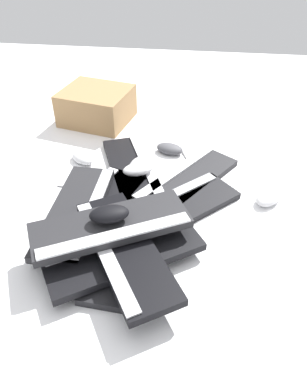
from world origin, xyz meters
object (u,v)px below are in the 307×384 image
(keyboard_0, at_px, (126,245))
(keyboard_8, at_px, (111,226))
(keyboard_4, at_px, (94,209))
(keyboard_7, at_px, (124,249))
(mouse_5, at_px, (170,149))
(keyboard_1, at_px, (176,208))
(mouse_3, at_px, (138,169))
(keyboard_2, at_px, (186,180))
(mouse_0, at_px, (139,165))
(mouse_1, at_px, (269,197))
(keyboard_5, at_px, (77,210))
(mouse_4, at_px, (83,157))
(keyboard_3, at_px, (133,170))
(cardboard_box, at_px, (97,106))
(mouse_2, at_px, (109,214))
(keyboard_6, at_px, (124,253))

(keyboard_0, bearing_deg, keyboard_8, -64.13)
(keyboard_4, relative_size, keyboard_8, 1.01)
(keyboard_7, relative_size, mouse_5, 4.13)
(keyboard_0, relative_size, keyboard_8, 0.98)
(keyboard_1, xyz_separation_m, mouse_3, (-0.15, -0.15, 0.04))
(keyboard_2, distance_m, mouse_0, 0.18)
(mouse_3, bearing_deg, mouse_1, 146.78)
(keyboard_5, distance_m, mouse_0, 0.31)
(mouse_1, xyz_separation_m, mouse_4, (-0.16, -0.69, 0.00))
(keyboard_3, height_order, mouse_5, mouse_5)
(keyboard_2, height_order, mouse_0, mouse_0)
(mouse_0, bearing_deg, mouse_5, 163.77)
(keyboard_3, distance_m, mouse_3, 0.06)
(mouse_5, relative_size, cardboard_box, 0.38)
(keyboard_0, relative_size, mouse_5, 4.09)
(keyboard_0, height_order, mouse_2, mouse_2)
(keyboard_1, height_order, keyboard_2, same)
(keyboard_8, bearing_deg, keyboard_5, -129.70)
(keyboard_5, relative_size, mouse_3, 4.02)
(keyboard_1, relative_size, keyboard_3, 0.92)
(keyboard_8, bearing_deg, mouse_2, -151.64)
(mouse_0, bearing_deg, keyboard_3, -110.96)
(keyboard_7, height_order, mouse_0, keyboard_7)
(mouse_0, bearing_deg, keyboard_0, 15.91)
(mouse_0, bearing_deg, keyboard_6, 16.44)
(mouse_1, relative_size, mouse_4, 1.00)
(keyboard_3, xyz_separation_m, mouse_0, (0.02, 0.03, 0.04))
(keyboard_5, xyz_separation_m, mouse_2, (0.11, 0.14, 0.10))
(keyboard_3, bearing_deg, mouse_4, -103.89)
(mouse_4, bearing_deg, keyboard_1, 6.25)
(mouse_1, distance_m, mouse_3, 0.46)
(keyboard_8, distance_m, mouse_2, 0.04)
(mouse_5, bearing_deg, mouse_2, -85.77)
(keyboard_5, xyz_separation_m, keyboard_8, (0.12, 0.14, 0.06))
(keyboard_8, xyz_separation_m, mouse_3, (-0.35, 0.02, -0.05))
(keyboard_2, distance_m, mouse_1, 0.29)
(mouse_0, xyz_separation_m, cardboard_box, (-0.41, -0.26, 0.02))
(keyboard_3, bearing_deg, keyboard_0, 6.60)
(keyboard_2, relative_size, mouse_1, 4.07)
(mouse_2, bearing_deg, keyboard_6, -65.48)
(keyboard_3, height_order, mouse_4, mouse_4)
(keyboard_0, relative_size, mouse_2, 4.09)
(keyboard_0, height_order, mouse_5, mouse_5)
(mouse_3, distance_m, mouse_5, 0.23)
(keyboard_2, xyz_separation_m, mouse_0, (-0.02, -0.18, 0.04))
(keyboard_0, xyz_separation_m, keyboard_5, (-0.10, -0.18, 0.03))
(keyboard_2, height_order, mouse_5, mouse_5)
(keyboard_8, bearing_deg, mouse_5, 168.20)
(keyboard_4, bearing_deg, keyboard_8, 31.01)
(keyboard_6, height_order, mouse_2, mouse_2)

